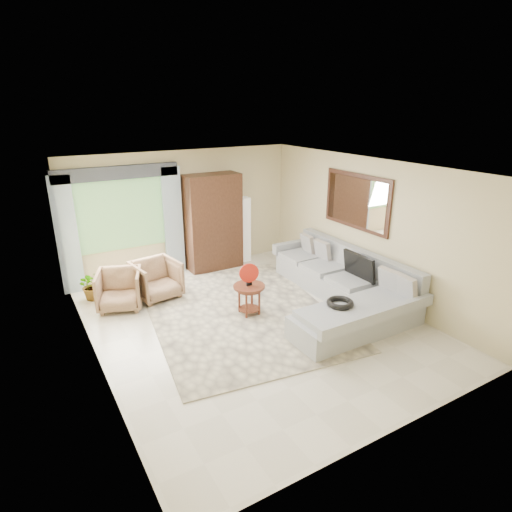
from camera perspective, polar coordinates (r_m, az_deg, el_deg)
ground at (r=7.33m, az=-0.30°, el=-8.89°), size 6.00×6.00×0.00m
area_rug at (r=7.63m, az=-2.12°, el=-7.60°), size 3.53×4.38×0.02m
sectional_sofa at (r=8.04m, az=11.44°, el=-4.37°), size 2.30×3.46×0.90m
tv_screen at (r=7.97m, az=13.59°, el=-1.34°), size 0.14×0.74×0.48m
garden_hose at (r=6.90m, az=11.15°, el=-6.14°), size 0.43×0.43×0.09m
coffee_table at (r=7.48m, az=-0.92°, el=-5.78°), size 0.55×0.55×0.55m
red_disc at (r=7.28m, az=-0.94°, el=-2.29°), size 0.33×0.13×0.34m
armchair_left at (r=8.08m, az=-17.72°, el=-4.29°), size 0.97×0.99×0.71m
armchair_right at (r=8.30m, az=-13.13°, el=-3.06°), size 0.90×0.92×0.73m
potted_plant at (r=8.63m, az=-20.98°, el=-3.59°), size 0.61×0.57×0.57m
armoire at (r=9.43m, az=-5.75°, el=4.51°), size 1.20×0.55×2.10m
floor_lamp at (r=9.91m, az=-1.64°, el=3.55°), size 0.24×0.24×1.50m
window at (r=8.99m, az=-17.60°, el=5.23°), size 1.80×0.04×1.40m
curtain_left at (r=8.81m, az=-23.91°, el=2.46°), size 0.40×0.08×2.30m
curtain_right at (r=9.25m, az=-10.98°, el=4.57°), size 0.40×0.08×2.30m
valance at (r=8.76m, az=-18.06°, el=10.51°), size 2.40×0.12×0.26m
wall_mirror at (r=8.39m, az=13.24°, el=7.10°), size 0.05×1.70×1.05m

